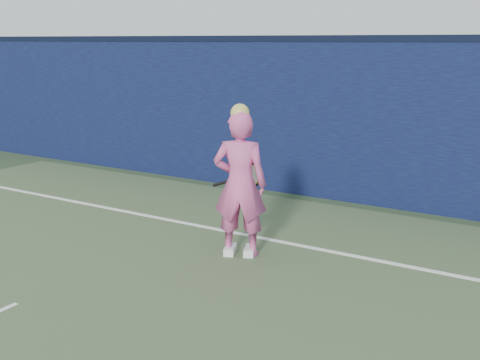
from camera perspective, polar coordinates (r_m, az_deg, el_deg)
The scene contains 4 objects.
backstop_wall at distance 10.24m, azimuth 3.97°, elevation 5.94°, with size 24.00×0.40×2.50m, color #0B0D33.
wall_cap at distance 10.15m, azimuth 4.09°, elevation 13.24°, with size 24.00×0.42×0.10m, color black.
player at distance 7.07m, azimuth -0.00°, elevation -0.37°, with size 0.75×0.63×1.82m.
racket at distance 7.52m, azimuth 0.69°, elevation 0.36°, with size 0.54×0.42×0.34m.
Camera 1 is at (4.73, -2.49, 2.53)m, focal length 45.00 mm.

